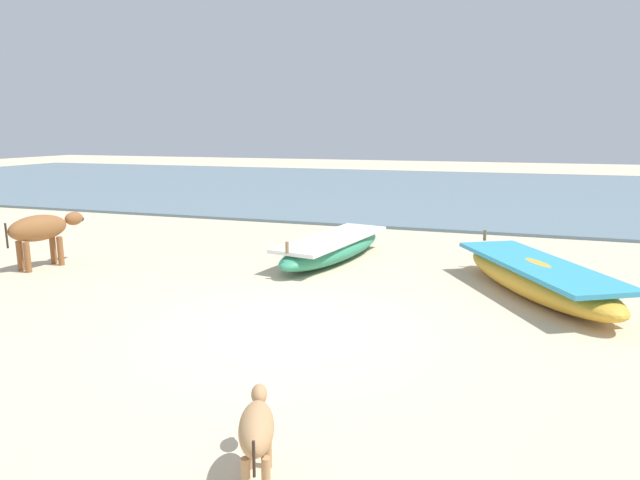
# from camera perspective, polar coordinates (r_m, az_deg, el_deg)

# --- Properties ---
(ground) EXTENTS (80.00, 80.00, 0.00)m
(ground) POSITION_cam_1_polar(r_m,az_deg,el_deg) (7.26, -3.31, -9.21)
(ground) COLOR beige
(sea_water) EXTENTS (60.00, 20.00, 0.08)m
(sea_water) POSITION_cam_1_polar(r_m,az_deg,el_deg) (24.22, 12.23, 5.16)
(sea_water) COLOR slate
(sea_water) RESTS_ON ground
(fishing_boat_1) EXTENTS (1.63, 3.76, 0.67)m
(fishing_boat_1) POSITION_cam_1_polar(r_m,az_deg,el_deg) (10.89, 1.32, -0.77)
(fishing_boat_1) COLOR #338C66
(fishing_boat_1) RESTS_ON ground
(fishing_boat_3) EXTENTS (2.79, 3.86, 0.73)m
(fishing_boat_3) POSITION_cam_1_polar(r_m,az_deg,el_deg) (9.23, 21.53, -3.62)
(fishing_boat_3) COLOR gold
(fishing_boat_3) RESTS_ON ground
(cow_adult_brown) EXTENTS (0.71, 1.52, 1.00)m
(cow_adult_brown) POSITION_cam_1_polar(r_m,az_deg,el_deg) (11.48, -26.92, 0.96)
(cow_adult_brown) COLOR brown
(cow_adult_brown) RESTS_ON ground
(calf_far_tan) EXTENTS (0.49, 0.86, 0.58)m
(calf_far_tan) POSITION_cam_1_polar(r_m,az_deg,el_deg) (4.25, -6.57, -18.82)
(calf_far_tan) COLOR tan
(calf_far_tan) RESTS_ON ground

